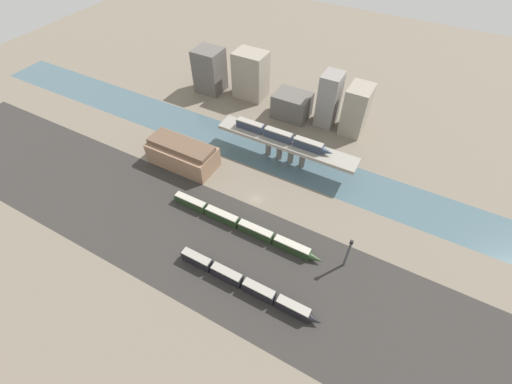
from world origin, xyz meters
TOP-DOWN VIEW (x-y plane):
  - ground_plane at (0.00, 0.00)m, footprint 400.00×400.00m
  - railbed_yard at (0.00, -24.00)m, footprint 280.00×42.00m
  - river_water at (0.00, 24.58)m, footprint 320.00×19.96m
  - bridge at (0.00, 24.58)m, footprint 57.12×8.38m
  - train_on_bridge at (-1.91, 24.58)m, footprint 40.43×2.90m
  - train_yard_near at (14.07, -31.82)m, footprint 46.03×2.80m
  - train_yard_mid at (2.23, -13.51)m, footprint 56.28×2.70m
  - warehouse_building at (-34.70, 3.61)m, footprint 26.91×13.01m
  - signal_tower at (37.00, -10.59)m, footprint 1.00×0.74m
  - city_block_far_left at (-56.02, 55.40)m, footprint 12.94×11.99m
  - city_block_left at (-35.53, 60.19)m, footprint 14.99×11.35m
  - city_block_center at (-10.60, 54.03)m, footprint 15.98×12.44m
  - city_block_right at (5.28, 56.77)m, footprint 8.13×10.23m
  - city_block_far_right at (17.61, 57.04)m, footprint 9.49×12.73m

SIDE VIEW (x-z plane):
  - ground_plane at x=0.00m, z-range 0.00..0.00m
  - river_water at x=0.00m, z-range 0.00..0.01m
  - railbed_yard at x=0.00m, z-range 0.00..0.01m
  - train_yard_mid at x=2.23m, z-range -0.04..3.63m
  - train_yard_near at x=14.07m, z-range -0.04..4.10m
  - warehouse_building at x=-34.70m, z-range -0.25..10.06m
  - city_block_center at x=-10.60m, z-range 0.00..11.22m
  - signal_tower at x=37.00m, z-range 0.15..13.21m
  - bridge at x=0.00m, z-range 3.20..13.02m
  - city_block_far_left at x=-56.02m, z-range 0.00..21.01m
  - city_block_far_right at x=17.61m, z-range 0.00..21.10m
  - city_block_left at x=-35.53m, z-range 0.00..22.23m
  - train_on_bridge at x=-1.91m, z-range 9.77..13.35m
  - city_block_right at x=5.28m, z-range 0.00..23.78m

